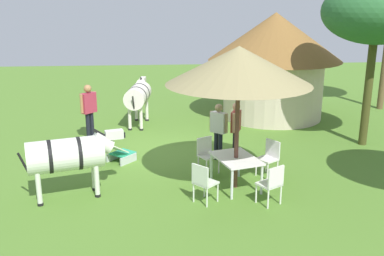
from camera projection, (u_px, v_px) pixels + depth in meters
ground_plane at (173, 153)px, 12.76m from camera, size 36.00×36.00×0.00m
thatched_hut at (274, 59)px, 16.14m from camera, size 4.81×4.81×3.81m
shade_umbrella at (239, 66)px, 9.69m from camera, size 3.24×3.24×3.29m
patio_dining_table at (236, 161)px, 10.30m from camera, size 1.45×1.18×0.74m
patio_chair_east_end at (272, 182)px, 9.43m from camera, size 0.59×0.59×0.90m
patio_chair_near_lawn at (270, 156)px, 11.04m from camera, size 0.60×0.59×0.90m
patio_chair_west_end at (207, 152)px, 11.27m from camera, size 0.58×0.59×0.90m
patio_chair_near_hut at (203, 181)px, 9.51m from camera, size 0.61×0.61×0.90m
guest_beside_umbrella at (236, 125)px, 12.10m from camera, size 0.53×0.35×1.58m
guest_behind_table at (219, 127)px, 11.99m from camera, size 0.43×0.45×1.58m
standing_watcher at (89, 107)px, 13.73m from camera, size 0.50×0.48×1.75m
striped_lounge_chair at (120, 153)px, 12.03m from camera, size 0.96×0.92×0.62m
zebra_nearest_camera at (138, 95)px, 15.38m from camera, size 2.29×0.93×1.59m
zebra_by_umbrella at (68, 155)px, 9.67m from camera, size 1.14×2.23×1.53m
acacia_tree_far_lawn at (377, 12)px, 12.49m from camera, size 3.07×3.07×4.84m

